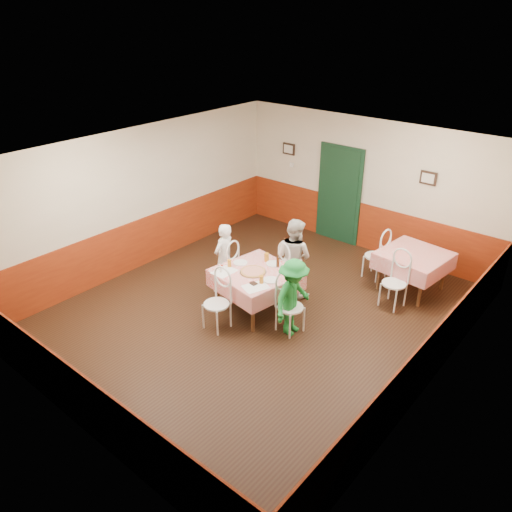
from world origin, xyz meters
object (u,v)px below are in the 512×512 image
Objects in this scene: wallet at (253,283)px; diner_right at (293,297)px; chair_left at (226,269)px; chair_second_b at (394,284)px; chair_far at (291,272)px; glass_c at (267,257)px; chair_second_a at (376,256)px; glass_b at (261,280)px; second_table at (412,272)px; chair_near at (216,304)px; pizza at (253,272)px; diner_left at (224,258)px; chair_right at (290,307)px; diner_far at (294,257)px; glass_a at (229,263)px; beer_bottle at (278,262)px; main_table at (256,291)px.

diner_right is (0.64, 0.21, -0.11)m from wallet.
chair_second_b is (2.62, 1.50, 0.00)m from chair_left.
diner_right is at bearing 146.16° from chair_far.
diner_right is (0.99, -0.55, -0.18)m from glass_c.
chair_second_a reaches higher than glass_b.
chair_left is 0.88m from glass_c.
diner_right is (-0.89, -1.78, 0.21)m from chair_second_b.
chair_second_b is at bearing 33.14° from glass_c.
chair_second_b is 6.97× the size of glass_b.
chair_near reaches higher than second_table.
pizza is at bearing -126.24° from second_table.
diner_left is (-0.75, 0.98, 0.21)m from chair_near.
chair_right is at bearing -5.15° from pizza.
wallet is (0.35, -0.77, -0.06)m from glass_c.
glass_c reaches higher than chair_near.
diner_right is (-0.14, -2.53, 0.21)m from chair_second_a.
glass_b is at bearing -118.89° from second_table.
chair_right is 2.00m from chair_second_b.
diner_far reaches higher than chair_left.
glass_a is (-2.24, -2.55, 0.45)m from second_table.
chair_left is 1.20m from chair_far.
diner_left reaches higher than glass_c.
chair_second_b is 6.04× the size of glass_c.
diner_far is at bearing 120.55° from diner_left.
beer_bottle is at bearing 114.44° from chair_far.
beer_bottle is 0.54m from diner_far.
pizza is (-0.02, -0.06, 0.40)m from main_table.
second_table is 3.06m from pizza.
chair_left reaches higher than second_table.
chair_right is 1.00× the size of chair_second_a.
second_table is 0.75m from chair_second_b.
wallet is 0.07× the size of diner_far.
diner_left is 1.01× the size of diner_right.
pizza is 0.90m from diner_left.
glass_b is 0.64× the size of beer_bottle.
chair_right is 0.92m from pizza.
glass_c is 1.15m from diner_right.
chair_left is 6.04× the size of glass_c.
diner_right is at bearing 0.73° from glass_a.
chair_second_b is at bearing 51.23° from chair_second_a.
wallet is at bearing -125.81° from glass_b.
glass_a is at bearing 173.98° from wallet.
chair_right is 6.97× the size of glass_b.
second_table is at bearing -22.98° from diner_right.
beer_bottle reaches higher than pizza.
main_table is 2.60m from chair_second_a.
glass_c is (0.74, 0.27, 0.38)m from chair_left.
chair_left is 2.92m from chair_second_a.
chair_far is 2.12× the size of pizza.
beer_bottle is at bearing 50.44° from diner_right.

